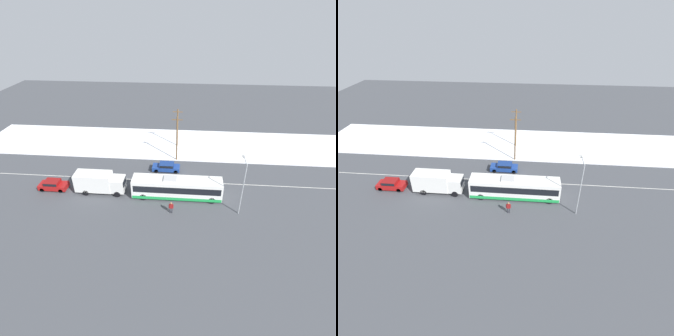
% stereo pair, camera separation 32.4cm
% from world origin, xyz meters
% --- Properties ---
extents(ground_plane, '(120.00, 120.00, 0.00)m').
position_xyz_m(ground_plane, '(0.00, 0.00, 0.00)').
color(ground_plane, '#424449').
extents(snow_lot, '(80.00, 13.11, 0.12)m').
position_xyz_m(snow_lot, '(0.00, 12.89, 0.06)').
color(snow_lot, white).
rests_on(snow_lot, ground_plane).
extents(lane_marking_center, '(60.00, 0.12, 0.00)m').
position_xyz_m(lane_marking_center, '(0.00, 0.00, 0.00)').
color(lane_marking_center, silver).
rests_on(lane_marking_center, ground_plane).
extents(city_bus, '(12.48, 2.57, 3.14)m').
position_xyz_m(city_bus, '(-1.03, -3.72, 1.53)').
color(city_bus, white).
rests_on(city_bus, ground_plane).
extents(box_truck, '(7.07, 2.30, 3.12)m').
position_xyz_m(box_truck, '(-12.19, -3.48, 1.72)').
color(box_truck, silver).
rests_on(box_truck, ground_plane).
extents(sedan_car, '(4.46, 1.80, 1.37)m').
position_xyz_m(sedan_car, '(-3.10, 3.04, 0.75)').
color(sedan_car, navy).
rests_on(sedan_car, ground_plane).
extents(parked_car_near_truck, '(4.09, 1.80, 1.47)m').
position_xyz_m(parked_car_near_truck, '(-19.26, -3.43, 0.80)').
color(parked_car_near_truck, maroon).
rests_on(parked_car_near_truck, ground_plane).
extents(pedestrian_at_stop, '(0.62, 0.27, 1.72)m').
position_xyz_m(pedestrian_at_stop, '(-1.59, -7.23, 1.05)').
color(pedestrian_at_stop, '#23232D').
rests_on(pedestrian_at_stop, ground_plane).
extents(streetlamp, '(0.36, 2.74, 7.52)m').
position_xyz_m(streetlamp, '(7.22, -6.10, 4.76)').
color(streetlamp, '#9EA3A8').
rests_on(streetlamp, ground_plane).
extents(utility_pole_roadside, '(1.80, 0.24, 7.99)m').
position_xyz_m(utility_pole_roadside, '(-1.62, 6.65, 4.18)').
color(utility_pole_roadside, brown).
rests_on(utility_pole_roadside, ground_plane).
extents(utility_pole_snowlot, '(1.80, 0.24, 7.36)m').
position_xyz_m(utility_pole_snowlot, '(-1.80, 12.11, 3.86)').
color(utility_pole_snowlot, brown).
rests_on(utility_pole_snowlot, ground_plane).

